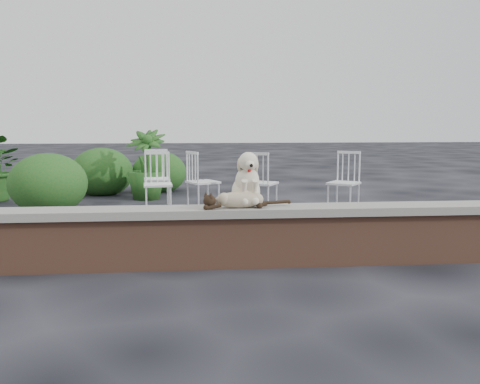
{
  "coord_description": "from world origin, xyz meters",
  "views": [
    {
      "loc": [
        -0.11,
        -5.01,
        1.4
      ],
      "look_at": [
        0.37,
        0.2,
        0.7
      ],
      "focal_mm": 39.42,
      "sensor_mm": 36.0,
      "label": 1
    }
  ],
  "objects": [
    {
      "name": "chair_e",
      "position": [
        0.08,
        3.28,
        0.47
      ],
      "size": [
        0.75,
        0.75,
        0.94
      ],
      "primitive_type": null,
      "rotation": [
        0.0,
        0.0,
        2.04
      ],
      "color": "white",
      "rests_on": "ground"
    },
    {
      "name": "chair_a",
      "position": [
        -0.62,
        3.0,
        0.47
      ],
      "size": [
        0.61,
        0.61,
        0.94
      ],
      "primitive_type": null,
      "rotation": [
        0.0,
        0.0,
        0.09
      ],
      "color": "white",
      "rests_on": "ground"
    },
    {
      "name": "brick_wall",
      "position": [
        0.0,
        0.0,
        0.25
      ],
      "size": [
        6.0,
        0.3,
        0.5
      ],
      "primitive_type": "cube",
      "color": "brown",
      "rests_on": "ground"
    },
    {
      "name": "capstone",
      "position": [
        0.0,
        0.0,
        0.54
      ],
      "size": [
        6.2,
        0.4,
        0.08
      ],
      "primitive_type": "cube",
      "color": "slate",
      "rests_on": "brick_wall"
    },
    {
      "name": "shrubbery",
      "position": [
        -1.74,
        4.72,
        0.42
      ],
      "size": [
        2.75,
        3.28,
        0.97
      ],
      "color": "#16501C",
      "rests_on": "ground"
    },
    {
      "name": "chair_d",
      "position": [
        2.25,
        2.94,
        0.47
      ],
      "size": [
        0.79,
        0.79,
        0.94
      ],
      "primitive_type": null,
      "rotation": [
        0.0,
        0.0,
        -0.66
      ],
      "color": "white",
      "rests_on": "ground"
    },
    {
      "name": "chair_c",
      "position": [
        0.98,
        3.04,
        0.47
      ],
      "size": [
        0.76,
        0.76,
        0.94
      ],
      "primitive_type": null,
      "rotation": [
        0.0,
        0.0,
        2.62
      ],
      "color": "white",
      "rests_on": "ground"
    },
    {
      "name": "chair_b",
      "position": [
        -0.68,
        3.77,
        0.47
      ],
      "size": [
        0.61,
        0.61,
        0.94
      ],
      "primitive_type": null,
      "rotation": [
        0.0,
        0.0,
        0.1
      ],
      "color": "white",
      "rests_on": "ground"
    },
    {
      "name": "ground",
      "position": [
        0.0,
        0.0,
        0.0
      ],
      "size": [
        60.0,
        60.0,
        0.0
      ],
      "primitive_type": "plane",
      "color": "black",
      "rests_on": "ground"
    },
    {
      "name": "potted_plant_b",
      "position": [
        -0.92,
        4.6,
        0.63
      ],
      "size": [
        0.86,
        0.86,
        1.26
      ],
      "primitive_type": "imported",
      "rotation": [
        0.0,
        0.0,
        -0.25
      ],
      "color": "#16501C",
      "rests_on": "ground"
    },
    {
      "name": "cat",
      "position": [
        0.34,
        -0.05,
        0.67
      ],
      "size": [
        1.05,
        0.34,
        0.18
      ],
      "primitive_type": null,
      "rotation": [
        0.0,
        0.0,
        0.09
      ],
      "color": "tan",
      "rests_on": "capstone"
    },
    {
      "name": "dog",
      "position": [
        0.42,
        0.1,
        0.85
      ],
      "size": [
        0.39,
        0.5,
        0.54
      ],
      "primitive_type": null,
      "rotation": [
        0.0,
        0.0,
        0.09
      ],
      "color": "beige",
      "rests_on": "capstone"
    }
  ]
}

